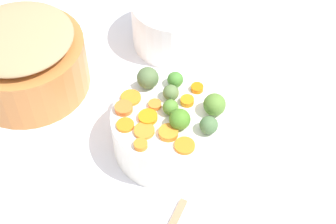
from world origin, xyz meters
TOP-DOWN VIEW (x-y plane):
  - tabletop at (0.00, 0.00)m, footprint 2.40×2.40m
  - serving_bowl_carrots at (0.02, 0.02)m, footprint 0.22×0.22m
  - metal_pot at (0.21, 0.32)m, footprint 0.27×0.27m
  - stuffing_mound at (0.21, 0.32)m, footprint 0.23×0.23m
  - carrot_slice_0 at (-0.05, 0.07)m, footprint 0.03×0.03m
  - carrot_slice_1 at (0.07, 0.09)m, footprint 0.05×0.05m
  - carrot_slice_2 at (-0.00, 0.10)m, footprint 0.05×0.05m
  - carrot_slice_3 at (0.05, -0.02)m, footprint 0.03×0.03m
  - carrot_slice_4 at (-0.03, 0.02)m, footprint 0.05×0.05m
  - carrot_slice_5 at (-0.02, 0.07)m, footprint 0.06×0.06m
  - carrot_slice_6 at (0.01, 0.06)m, footprint 0.04×0.04m
  - carrot_slice_7 at (0.05, 0.04)m, footprint 0.04×0.04m
  - carrot_slice_8 at (0.04, 0.10)m, footprint 0.05×0.05m
  - carrot_slice_9 at (-0.06, -0.01)m, footprint 0.05×0.05m
  - carrot_slice_10 at (0.08, -0.04)m, footprint 0.03×0.03m
  - brussels_sprout_0 at (0.03, 0.01)m, footprint 0.03×0.03m
  - brussels_sprout_1 at (0.02, -0.07)m, footprint 0.04×0.04m
  - brussels_sprout_2 at (0.06, 0.01)m, footprint 0.03×0.03m
  - brussels_sprout_3 at (-0.01, -0.00)m, footprint 0.04×0.04m
  - brussels_sprout_4 at (-0.02, -0.05)m, footprint 0.03×0.03m
  - brussels_sprout_5 at (0.10, -0.00)m, footprint 0.03×0.03m
  - brussels_sprout_6 at (0.10, 0.05)m, footprint 0.04×0.04m
  - casserole_dish at (0.34, -0.02)m, footprint 0.21×0.21m

SIDE VIEW (x-z plane):
  - tabletop at x=0.00m, z-range 0.00..0.02m
  - serving_bowl_carrots at x=0.02m, z-range 0.02..0.12m
  - casserole_dish at x=0.34m, z-range 0.02..0.14m
  - metal_pot at x=0.21m, z-range 0.02..0.14m
  - carrot_slice_2 at x=0.00m, z-range 0.12..0.12m
  - carrot_slice_1 at x=0.07m, z-range 0.12..0.12m
  - carrot_slice_9 at x=-0.06m, z-range 0.12..0.12m
  - carrot_slice_5 at x=-0.02m, z-range 0.12..0.12m
  - carrot_slice_7 at x=0.05m, z-range 0.12..0.12m
  - carrot_slice_6 at x=0.01m, z-range 0.12..0.12m
  - carrot_slice_0 at x=-0.05m, z-range 0.12..0.13m
  - carrot_slice_10 at x=0.08m, z-range 0.12..0.13m
  - carrot_slice_4 at x=-0.03m, z-range 0.12..0.13m
  - carrot_slice_3 at x=0.05m, z-range 0.12..0.13m
  - carrot_slice_8 at x=0.04m, z-range 0.12..0.13m
  - brussels_sprout_0 at x=0.03m, z-range 0.12..0.15m
  - brussels_sprout_2 at x=0.06m, z-range 0.12..0.15m
  - brussels_sprout_5 at x=0.10m, z-range 0.12..0.15m
  - brussels_sprout_4 at x=-0.02m, z-range 0.12..0.15m
  - brussels_sprout_3 at x=-0.01m, z-range 0.12..0.16m
  - brussels_sprout_1 at x=0.02m, z-range 0.12..0.16m
  - brussels_sprout_6 at x=0.10m, z-range 0.12..0.16m
  - stuffing_mound at x=0.21m, z-range 0.14..0.18m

